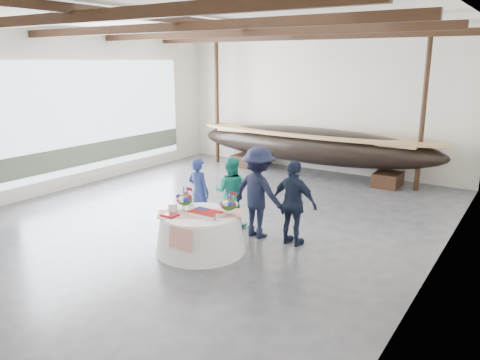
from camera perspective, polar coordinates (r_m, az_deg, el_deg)
The scene contains 14 objects.
floor at distance 11.16m, azimuth -3.50°, elevation -4.50°, with size 10.00×12.00×0.01m, color #3D3D42.
wall_back at distance 15.83m, azimuth 9.61°, elevation 9.28°, with size 10.00×0.02×4.50m, color silver.
wall_left at distance 14.21m, azimuth -20.22°, elevation 8.03°, with size 0.02×12.00×4.50m, color silver.
wall_right at distance 8.66m, azimuth 23.93°, elevation 4.12°, with size 0.02×12.00×4.50m, color silver.
ceiling at distance 10.60m, azimuth -3.89°, elevation 19.19°, with size 10.00×12.00×0.01m, color white.
pavilion_structure at distance 11.27m, azimuth -1.10°, elevation 16.40°, with size 9.80×11.76×4.50m.
open_bay at distance 14.83m, azimuth -16.87°, elevation 6.88°, with size 0.03×7.00×3.20m.
longboat_display at distance 15.09m, azimuth 8.71°, elevation 4.24°, with size 8.27×1.65×1.55m.
banquet_table at distance 9.15m, azimuth -4.84°, elevation -6.37°, with size 1.75×1.75×0.75m.
tabletop_items at distance 9.06m, azimuth -4.56°, elevation -3.06°, with size 1.62×1.41×0.40m.
guest_woman_blue at distance 10.42m, azimuth -5.07°, elevation -1.45°, with size 0.56×0.37×1.55m, color navy.
guest_woman_teal at distance 10.33m, azimuth -1.14°, elevation -1.45°, with size 0.77×0.60×1.58m, color #1C927C.
guest_man_left at distance 9.69m, azimuth 2.25°, elevation -1.52°, with size 1.24×0.71×1.91m, color black.
guest_man_right at distance 9.32m, azimuth 6.60°, elevation -2.85°, with size 1.01×0.42×1.73m, color #141C31.
Camera 1 is at (6.34, -8.44, 3.61)m, focal length 35.00 mm.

